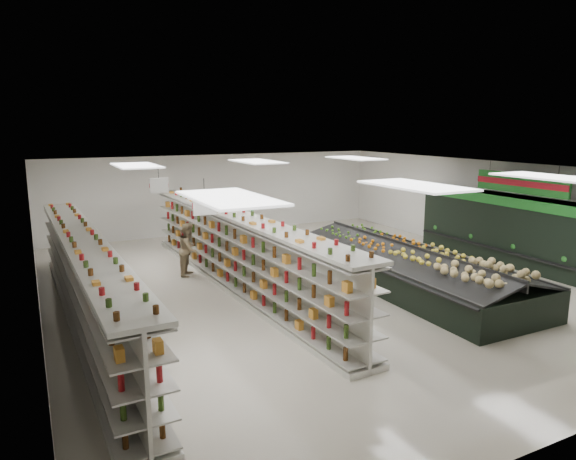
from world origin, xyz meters
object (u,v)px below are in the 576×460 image
soda_endcap (239,221)px  produce_island (407,266)px  gondola_center (236,253)px  shopper_background (189,249)px  shopper_main (346,287)px  gondola_left (86,285)px

soda_endcap → produce_island: bearing=-74.6°
gondola_center → shopper_background: 1.88m
produce_island → shopper_main: (-3.15, -1.72, 0.36)m
gondola_center → shopper_main: 3.89m
gondola_center → shopper_background: (-0.82, 1.69, -0.16)m
gondola_left → produce_island: 8.28m
gondola_left → gondola_center: 4.07m
gondola_center → shopper_main: bearing=-75.1°
shopper_main → produce_island: bearing=-170.8°
produce_island → soda_endcap: bearing=105.4°
shopper_main → shopper_background: shopper_main is taller
gondola_left → soda_endcap: gondola_left is taller
soda_endcap → gondola_left: bearing=-133.5°
shopper_main → shopper_background: 5.75m
produce_island → shopper_background: 6.30m
gondola_left → soda_endcap: (6.17, 6.50, -0.15)m
gondola_center → produce_island: bearing=-27.1°
produce_island → shopper_background: (-5.11, 3.68, 0.25)m
soda_endcap → shopper_background: bearing=-129.2°
gondola_center → shopper_main: size_ratio=6.67×
gondola_center → gondola_left: bearing=-167.0°
gondola_left → shopper_main: size_ratio=6.40×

